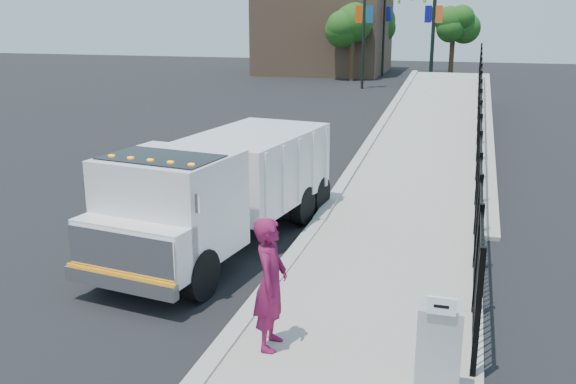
# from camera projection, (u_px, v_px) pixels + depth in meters

# --- Properties ---
(ground) EXTENTS (120.00, 120.00, 0.00)m
(ground) POSITION_uv_depth(u_px,v_px,m) (268.00, 293.00, 11.49)
(ground) COLOR black
(ground) RESTS_ON ground
(sidewalk) EXTENTS (3.55, 12.00, 0.12)m
(sidewalk) POSITION_uv_depth(u_px,v_px,m) (354.00, 362.00, 9.11)
(sidewalk) COLOR #9E998E
(sidewalk) RESTS_ON ground
(curb) EXTENTS (0.30, 12.00, 0.16)m
(curb) POSITION_uv_depth(u_px,v_px,m) (227.00, 342.00, 9.62)
(curb) COLOR #ADAAA3
(curb) RESTS_ON ground
(ramp) EXTENTS (3.95, 24.06, 3.19)m
(ramp) POSITION_uv_depth(u_px,v_px,m) (439.00, 138.00, 25.74)
(ramp) COLOR #9E998E
(ramp) RESTS_ON ground
(iron_fence) EXTENTS (0.10, 28.00, 1.80)m
(iron_fence) POSITION_uv_depth(u_px,v_px,m) (478.00, 136.00, 21.42)
(iron_fence) COLOR black
(iron_fence) RESTS_ON ground
(truck) EXTENTS (3.23, 7.30, 2.41)m
(truck) POSITION_uv_depth(u_px,v_px,m) (220.00, 186.00, 13.41)
(truck) COLOR black
(truck) RESTS_ON ground
(worker) EXTENTS (0.52, 0.75, 1.97)m
(worker) POSITION_uv_depth(u_px,v_px,m) (271.00, 284.00, 9.18)
(worker) COLOR maroon
(worker) RESTS_ON sidewalk
(utility_cabinet) EXTENTS (0.55, 0.40, 1.25)m
(utility_cabinet) POSITION_uv_depth(u_px,v_px,m) (439.00, 352.00, 8.04)
(utility_cabinet) COLOR gray
(utility_cabinet) RESTS_ON sidewalk
(arrow_sign) EXTENTS (0.35, 0.04, 0.22)m
(arrow_sign) POSITION_uv_depth(u_px,v_px,m) (442.00, 306.00, 7.63)
(arrow_sign) COLOR white
(arrow_sign) RESTS_ON utility_cabinet
(light_pole_0) EXTENTS (3.77, 0.22, 8.00)m
(light_pole_0) POSITION_uv_depth(u_px,v_px,m) (369.00, 21.00, 41.56)
(light_pole_0) COLOR black
(light_pole_0) RESTS_ON ground
(light_pole_1) EXTENTS (3.78, 0.22, 8.00)m
(light_pole_1) POSITION_uv_depth(u_px,v_px,m) (429.00, 21.00, 42.44)
(light_pole_1) COLOR black
(light_pole_1) RESTS_ON ground
(light_pole_2) EXTENTS (3.77, 0.22, 8.00)m
(light_pole_2) POSITION_uv_depth(u_px,v_px,m) (388.00, 20.00, 50.03)
(light_pole_2) COLOR black
(light_pole_2) RESTS_ON ground
(light_pole_3) EXTENTS (3.78, 0.22, 8.00)m
(light_pole_3) POSITION_uv_depth(u_px,v_px,m) (431.00, 19.00, 53.88)
(light_pole_3) COLOR black
(light_pole_3) RESTS_ON ground
(tree_0) EXTENTS (2.92, 2.92, 5.46)m
(tree_0) POSITION_uv_depth(u_px,v_px,m) (353.00, 26.00, 46.71)
(tree_0) COLOR #382314
(tree_0) RESTS_ON ground
(tree_1) EXTENTS (2.08, 2.08, 5.04)m
(tree_1) POSITION_uv_depth(u_px,v_px,m) (453.00, 27.00, 46.43)
(tree_1) COLOR #382314
(tree_1) RESTS_ON ground
(tree_2) EXTENTS (2.96, 2.96, 5.48)m
(tree_2) POSITION_uv_depth(u_px,v_px,m) (378.00, 24.00, 56.27)
(tree_2) COLOR #382314
(tree_2) RESTS_ON ground
(building) EXTENTS (10.00, 10.00, 8.00)m
(building) POSITION_uv_depth(u_px,v_px,m) (325.00, 24.00, 53.55)
(building) COLOR #8C664C
(building) RESTS_ON ground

